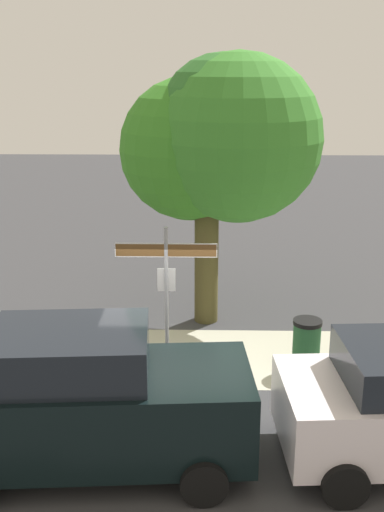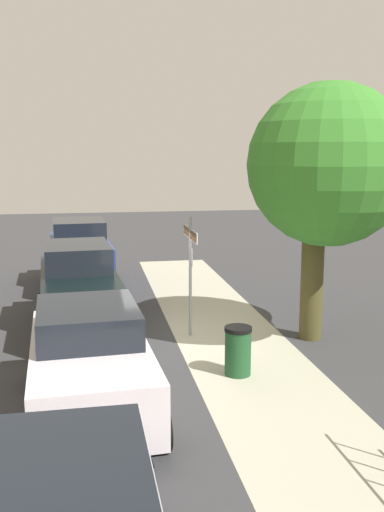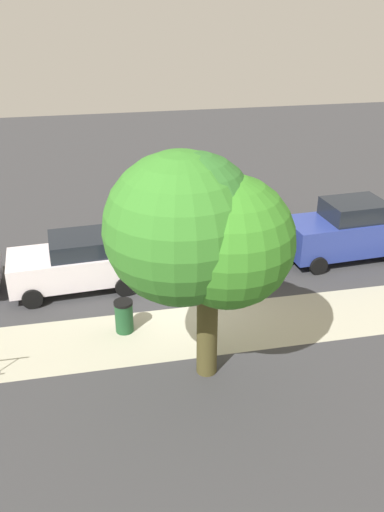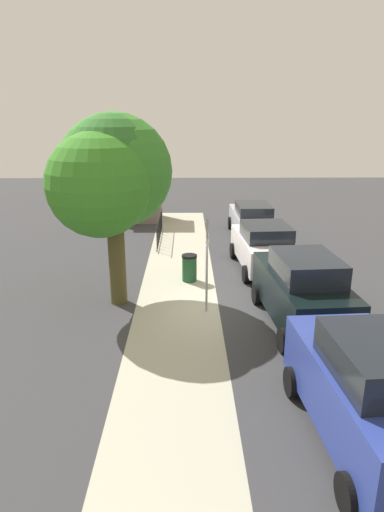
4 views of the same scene
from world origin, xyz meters
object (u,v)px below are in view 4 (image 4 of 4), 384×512
at_px(car_blue, 371,392).
at_px(utility_shed, 137,196).
at_px(shade_tree, 110,174).
at_px(car_black, 302,290).
at_px(car_white, 264,246).
at_px(trash_bin, 189,268).
at_px(street_sign, 207,248).
at_px(car_silver, 252,220).

distance_m(car_blue, utility_shed, 19.21).
bearing_deg(shade_tree, utility_shed, 2.50).
relative_size(car_black, car_white, 1.06).
relative_size(car_white, trash_bin, 4.43).
bearing_deg(car_white, shade_tree, 115.14).
distance_m(shade_tree, trash_bin, 4.61).
relative_size(car_blue, utility_shed, 1.45).
xyz_separation_m(street_sign, car_silver, (8.65, -2.61, -1.16)).
relative_size(car_black, utility_shed, 1.50).
distance_m(street_sign, car_blue, 6.40).
xyz_separation_m(shade_tree, car_blue, (-6.71, -5.56, -2.99)).
distance_m(shade_tree, utility_shed, 11.84).
xyz_separation_m(car_silver, utility_shed, (3.83, 6.01, 0.50)).
bearing_deg(shade_tree, car_white, -61.32).
height_order(street_sign, car_black, street_sign).
bearing_deg(utility_shed, car_black, -155.80).
bearing_deg(utility_shed, car_white, -146.16).
distance_m(car_blue, car_black, 4.80).
height_order(car_blue, car_silver, car_blue).
height_order(car_blue, car_white, car_blue).
height_order(shade_tree, car_white, shade_tree).
xyz_separation_m(car_black, utility_shed, (13.43, 6.03, 0.31)).
relative_size(street_sign, car_blue, 0.65).
distance_m(street_sign, car_black, 2.96).
bearing_deg(car_silver, car_blue, 179.58).
bearing_deg(shade_tree, car_silver, -35.64).
bearing_deg(car_black, car_blue, 176.15).
bearing_deg(car_white, trash_bin, 109.79).
bearing_deg(utility_shed, car_silver, -122.52).
distance_m(street_sign, trash_bin, 3.07).
height_order(car_black, trash_bin, car_black).
height_order(car_blue, car_black, car_blue).
xyz_separation_m(car_silver, trash_bin, (-6.04, 3.11, -0.37)).
relative_size(shade_tree, car_white, 1.35).
bearing_deg(street_sign, utility_shed, 15.23).
bearing_deg(car_blue, trash_bin, 17.17).
relative_size(utility_shed, trash_bin, 3.12).
xyz_separation_m(shade_tree, car_silver, (7.68, -5.51, -3.21)).
bearing_deg(car_silver, shade_tree, 143.72).
bearing_deg(car_blue, car_white, -1.89).
bearing_deg(street_sign, trash_bin, 10.80).
height_order(car_black, car_white, car_black).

